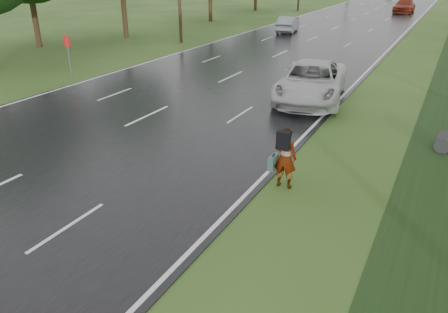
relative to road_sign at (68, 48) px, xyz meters
name	(u,v)px	position (x,y,z in m)	size (l,w,h in m)	color
road	(347,22)	(8.50, 33.00, -1.62)	(14.00, 180.00, 0.04)	black
edge_stripe_east	(412,26)	(15.25, 33.00, -1.60)	(0.12, 180.00, 0.01)	silver
edge_stripe_west	(290,19)	(1.75, 33.00, -1.60)	(0.12, 180.00, 0.01)	silver
center_line	(347,22)	(8.50, 33.00, -1.60)	(0.12, 180.00, 0.01)	silver
road_sign	(68,48)	(0.00, 0.00, 0.00)	(0.50, 0.06, 2.30)	slate
pedestrian	(284,157)	(15.98, -7.39, -0.69)	(0.83, 0.73, 1.84)	#A5998C
white_pickup	(311,82)	(14.00, 1.58, -0.71)	(2.95, 6.41, 1.78)	silver
silver_sedan	(288,25)	(5.22, 22.50, -0.88)	(1.53, 4.38, 1.44)	#96999E
far_car_red	(404,6)	(12.74, 46.87, -0.75)	(2.38, 5.85, 1.70)	maroon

